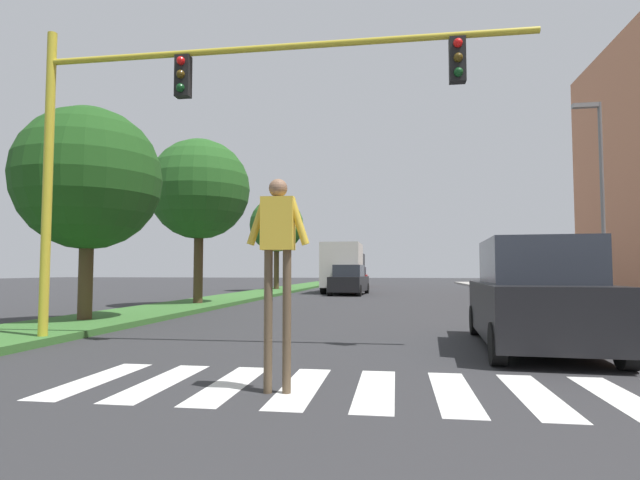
{
  "coord_description": "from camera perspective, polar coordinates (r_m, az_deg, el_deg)",
  "views": [
    {
      "loc": [
        0.25,
        0.84,
        1.41
      ],
      "look_at": [
        -1.96,
        15.64,
        2.31
      ],
      "focal_mm": 28.49,
      "sensor_mm": 36.0,
      "label": 1
    }
  ],
  "objects": [
    {
      "name": "ground_plane",
      "position": [
        29.2,
        8.06,
        -6.19
      ],
      "size": [
        140.0,
        140.0,
        0.0
      ],
      "primitive_type": "plane",
      "color": "#2D2D30"
    },
    {
      "name": "crosswalk",
      "position": [
        6.3,
        6.26,
        -16.33
      ],
      "size": [
        7.65,
        2.2,
        0.01
      ],
      "color": "silver",
      "rests_on": "ground_plane"
    },
    {
      "name": "median_strip",
      "position": [
        28.31,
        -7.63,
        -6.13
      ],
      "size": [
        2.8,
        64.0,
        0.15
      ],
      "primitive_type": "cube",
      "color": "#386B2D",
      "rests_on": "ground_plane"
    },
    {
      "name": "tree_mid",
      "position": [
        14.78,
        -24.58,
        6.25
      ],
      "size": [
        3.75,
        3.75,
        5.56
      ],
      "color": "#4C3823",
      "rests_on": "median_strip"
    },
    {
      "name": "tree_far",
      "position": [
        20.7,
        -13.39,
        5.53
      ],
      "size": [
        3.95,
        3.95,
        6.45
      ],
      "color": "#4C3823",
      "rests_on": "median_strip"
    },
    {
      "name": "tree_distant",
      "position": [
        35.26,
        -4.9,
        1.67
      ],
      "size": [
        3.72,
        3.72,
        6.29
      ],
      "color": "#4C3823",
      "rests_on": "median_strip"
    },
    {
      "name": "sidewalk_right",
      "position": [
        28.36,
        25.08,
        -5.83
      ],
      "size": [
        3.0,
        64.0,
        0.15
      ],
      "primitive_type": "cube",
      "color": "#9E9991",
      "rests_on": "ground_plane"
    },
    {
      "name": "traffic_light_gantry",
      "position": [
        10.24,
        -15.23,
        13.51
      ],
      "size": [
        9.32,
        0.3,
        6.0
      ],
      "color": "gold",
      "rests_on": "median_strip"
    },
    {
      "name": "street_lamp_right",
      "position": [
        21.39,
        28.87,
        5.54
      ],
      "size": [
        1.02,
        0.24,
        7.5
      ],
      "color": "slate",
      "rests_on": "sidewalk_right"
    },
    {
      "name": "pedestrian_performer",
      "position": [
        5.95,
        -4.76,
        -1.02
      ],
      "size": [
        0.75,
        0.26,
        2.49
      ],
      "color": "brown",
      "rests_on": "ground_plane"
    },
    {
      "name": "suv_crossing",
      "position": [
        9.97,
        22.95,
        -5.94
      ],
      "size": [
        2.23,
        4.71,
        1.97
      ],
      "color": "black",
      "rests_on": "ground_plane"
    },
    {
      "name": "sedan_midblock",
      "position": [
        29.78,
        3.31,
        -4.61
      ],
      "size": [
        2.1,
        4.68,
        1.74
      ],
      "color": "black",
      "rests_on": "ground_plane"
    },
    {
      "name": "sedan_distant",
      "position": [
        45.17,
        4.16,
        -4.22
      ],
      "size": [
        2.04,
        4.53,
        1.72
      ],
      "color": "maroon",
      "rests_on": "ground_plane"
    },
    {
      "name": "truck_box_delivery",
      "position": [
        32.49,
        2.69,
        -3.06
      ],
      "size": [
        2.4,
        6.2,
        3.1
      ],
      "color": "black",
      "rests_on": "ground_plane"
    }
  ]
}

